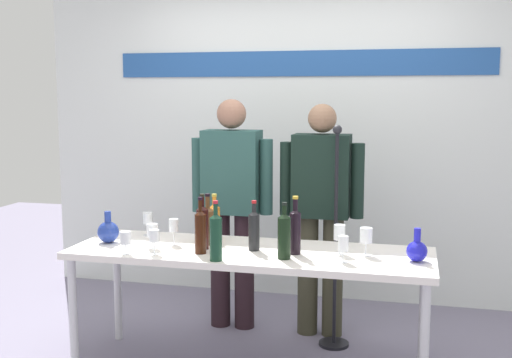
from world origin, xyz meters
TOP-DOWN VIEW (x-y plane):
  - back_wall at (0.00, 1.58)m, footprint 4.31×0.11m
  - display_table at (0.00, 0.00)m, footprint 2.12×0.68m
  - decanter_blue_left at (-0.89, -0.03)m, footprint 0.13×0.13m
  - decanter_blue_right at (0.95, -0.03)m, footprint 0.11×0.11m
  - presenter_left at (-0.32, 0.71)m, footprint 0.59×0.22m
  - presenter_right at (0.32, 0.71)m, footprint 0.57×0.22m
  - wine_bottle_0 at (-0.29, 0.21)m, footprint 0.07×0.07m
  - wine_bottle_1 at (-0.28, -0.04)m, footprint 0.07×0.07m
  - wine_bottle_2 at (0.03, -0.00)m, footprint 0.06×0.06m
  - wine_bottle_3 at (-0.12, -0.28)m, footprint 0.07×0.07m
  - wine_bottle_4 at (0.24, -0.15)m, footprint 0.07×0.07m
  - wine_bottle_5 at (-0.28, 0.07)m, footprint 0.07×0.07m
  - wine_bottle_6 at (-0.25, -0.15)m, footprint 0.07×0.07m
  - wine_bottle_7 at (0.27, -0.03)m, footprint 0.06×0.06m
  - wine_glass_left_0 at (-0.49, 0.03)m, footprint 0.06×0.06m
  - wine_glass_left_1 at (-0.57, -0.10)m, footprint 0.07×0.07m
  - wine_glass_left_2 at (-0.74, 0.22)m, footprint 0.06×0.06m
  - wine_glass_left_3 at (-0.51, -0.23)m, footprint 0.06×0.06m
  - wine_glass_left_4 at (-0.67, -0.27)m, footprint 0.07×0.07m
  - wine_glass_right_0 at (0.56, -0.14)m, footprint 0.06×0.06m
  - wine_glass_right_1 at (0.52, 0.04)m, footprint 0.07×0.07m
  - wine_glass_right_2 at (0.67, 0.04)m, footprint 0.07×0.07m
  - microphone_stand at (0.44, 0.53)m, footprint 0.20×0.20m

SIDE VIEW (x-z plane):
  - microphone_stand at x=0.44m, z-range -0.25..1.22m
  - display_table at x=0.00m, z-range 0.31..1.07m
  - decanter_blue_right at x=0.95m, z-range 0.72..0.91m
  - decanter_blue_left at x=-0.89m, z-range 0.72..0.92m
  - wine_glass_left_4 at x=-0.67m, z-range 0.78..0.91m
  - wine_glass_right_0 at x=0.56m, z-range 0.78..0.92m
  - wine_glass_left_3 at x=-0.51m, z-range 0.78..0.93m
  - wine_glass_left_1 at x=-0.57m, z-range 0.78..0.93m
  - wine_glass_left_2 at x=-0.74m, z-range 0.78..0.94m
  - wine_glass_left_0 at x=-0.49m, z-range 0.79..0.94m
  - wine_glass_right_2 at x=0.67m, z-range 0.79..0.95m
  - wine_glass_right_1 at x=0.52m, z-range 0.79..0.96m
  - wine_bottle_0 at x=-0.29m, z-range 0.73..1.02m
  - wine_bottle_2 at x=0.03m, z-range 0.73..1.03m
  - wine_bottle_5 at x=-0.28m, z-range 0.72..1.04m
  - wine_bottle_6 at x=-0.25m, z-range 0.72..1.05m
  - wine_bottle_4 at x=0.24m, z-range 0.73..1.05m
  - wine_bottle_1 at x=-0.28m, z-range 0.73..1.06m
  - wine_bottle_3 at x=-0.12m, z-range 0.73..1.06m
  - wine_bottle_7 at x=0.27m, z-range 0.73..1.06m
  - presenter_right at x=0.32m, z-range 0.10..1.70m
  - presenter_left at x=-0.32m, z-range 0.11..1.74m
  - back_wall at x=0.00m, z-range 0.00..3.00m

